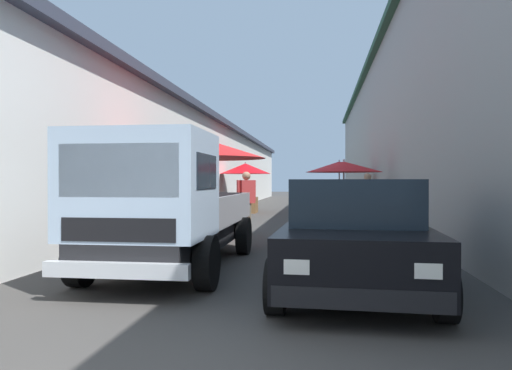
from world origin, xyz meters
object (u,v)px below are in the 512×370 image
(fruit_stall_far_right, at_px, (345,175))
(delivery_truck, at_px, (160,207))
(hatchback_car, at_px, (354,233))
(vendor_in_shade, at_px, (246,198))
(fruit_stall_mid_lane, at_px, (205,158))
(fruit_stall_near_right, at_px, (246,174))
(fruit_stall_far_left, at_px, (340,170))
(parked_scooter, at_px, (238,207))
(vendor_by_crates, at_px, (368,196))

(fruit_stall_far_right, bearing_deg, delivery_truck, 160.80)
(hatchback_car, bearing_deg, vendor_in_shade, 21.43)
(fruit_stall_mid_lane, xyz_separation_m, hatchback_car, (-3.72, -2.95, -1.19))
(fruit_stall_near_right, height_order, delivery_truck, fruit_stall_near_right)
(fruit_stall_far_left, bearing_deg, fruit_stall_far_right, 179.64)
(fruit_stall_far_left, distance_m, vendor_in_shade, 8.32)
(fruit_stall_near_right, relative_size, hatchback_car, 0.58)
(fruit_stall_mid_lane, height_order, parked_scooter, fruit_stall_mid_lane)
(vendor_by_crates, distance_m, vendor_in_shade, 3.91)
(fruit_stall_near_right, relative_size, parked_scooter, 1.36)
(hatchback_car, distance_m, delivery_truck, 2.82)
(fruit_stall_far_left, xyz_separation_m, vendor_by_crates, (-5.81, -0.59, -0.91))
(vendor_in_shade, bearing_deg, vendor_by_crates, -59.71)
(fruit_stall_mid_lane, relative_size, vendor_by_crates, 1.63)
(hatchback_car, height_order, parked_scooter, hatchback_car)
(fruit_stall_far_right, distance_m, vendor_in_shade, 4.29)
(fruit_stall_mid_lane, distance_m, hatchback_car, 4.90)
(delivery_truck, distance_m, vendor_by_crates, 8.64)
(fruit_stall_far_left, distance_m, delivery_truck, 13.98)
(fruit_stall_mid_lane, xyz_separation_m, vendor_by_crates, (4.37, -3.93, -0.97))
(fruit_stall_far_right, relative_size, vendor_in_shade, 1.50)
(fruit_stall_far_right, bearing_deg, hatchback_car, 177.79)
(fruit_stall_near_right, bearing_deg, fruit_stall_far_left, -98.81)
(fruit_stall_near_right, xyz_separation_m, delivery_truck, (-14.23, -0.96, -0.68))
(fruit_stall_far_right, distance_m, delivery_truck, 9.57)
(delivery_truck, bearing_deg, vendor_in_shade, -3.77)
(fruit_stall_near_right, relative_size, delivery_truck, 0.47)
(fruit_stall_near_right, distance_m, fruit_stall_far_right, 6.62)
(fruit_stall_far_right, bearing_deg, vendor_in_shade, 139.42)
(delivery_truck, relative_size, vendor_by_crates, 2.96)
(fruit_stall_near_right, relative_size, fruit_stall_mid_lane, 0.85)
(fruit_stall_mid_lane, xyz_separation_m, delivery_truck, (-3.41, -0.17, -0.89))
(vendor_in_shade, bearing_deg, fruit_stall_far_left, -19.71)
(hatchback_car, bearing_deg, fruit_stall_mid_lane, 38.42)
(hatchback_car, height_order, vendor_in_shade, vendor_in_shade)
(hatchback_car, bearing_deg, fruit_stall_far_right, -2.21)
(vendor_by_crates, bearing_deg, fruit_stall_mid_lane, 138.00)
(fruit_stall_far_left, xyz_separation_m, vendor_in_shade, (-7.79, 2.79, -0.90))
(fruit_stall_far_right, relative_size, delivery_truck, 0.51)
(fruit_stall_near_right, xyz_separation_m, fruit_stall_far_left, (-0.64, -4.13, 0.15))
(delivery_truck, xyz_separation_m, vendor_by_crates, (7.77, -3.76, -0.07))
(hatchback_car, xyz_separation_m, parked_scooter, (11.04, 3.48, -0.29))
(fruit_stall_near_right, relative_size, fruit_stall_far_right, 0.91)
(fruit_stall_near_right, height_order, fruit_stall_mid_lane, fruit_stall_mid_lane)
(hatchback_car, bearing_deg, fruit_stall_near_right, 14.42)
(fruit_stall_near_right, bearing_deg, vendor_in_shade, -170.97)
(hatchback_car, relative_size, vendor_by_crates, 2.39)
(fruit_stall_far_right, bearing_deg, fruit_stall_near_right, 38.25)
(vendor_in_shade, bearing_deg, parked_scooter, 12.36)
(fruit_stall_far_right, bearing_deg, vendor_by_crates, -153.76)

